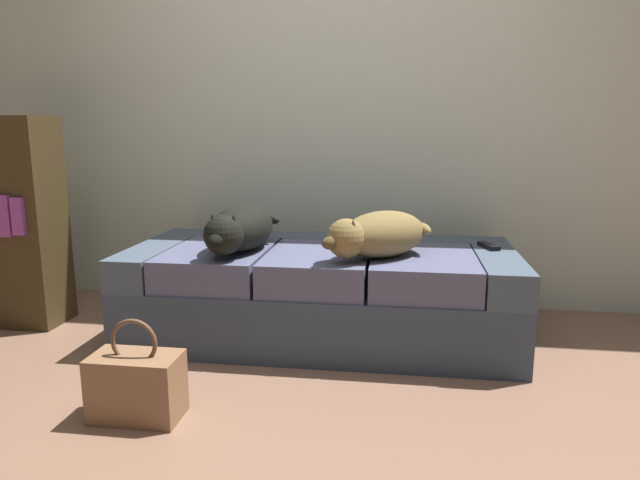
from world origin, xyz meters
name	(u,v)px	position (x,y,z in m)	size (l,w,h in m)	color
ground_plane	(275,452)	(0.00, 0.00, 0.00)	(10.00, 10.00, 0.00)	#86604C
back_wall	(337,64)	(0.00, 1.72, 1.40)	(6.40, 0.10, 2.80)	silver
couch	(321,292)	(0.00, 1.08, 0.23)	(1.89, 0.85, 0.46)	#384457
dog_dark	(239,229)	(-0.38, 0.94, 0.57)	(0.32, 0.65, 0.22)	black
dog_tan	(377,235)	(0.28, 0.90, 0.56)	(0.53, 0.53, 0.21)	olive
tv_remote	(489,246)	(0.82, 1.19, 0.47)	(0.04, 0.15, 0.02)	black
handbag	(137,385)	(-0.55, 0.15, 0.13)	(0.32, 0.18, 0.38)	#8A6142
bookshelf	(6,222)	(-1.69, 1.05, 0.55)	(0.56, 0.30, 1.10)	#3F3119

